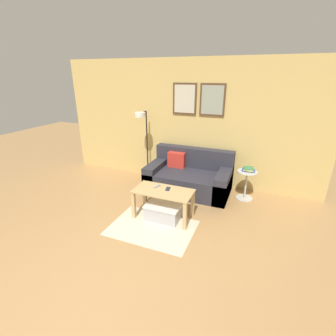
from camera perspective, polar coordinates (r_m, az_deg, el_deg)
name	(u,v)px	position (r m, az deg, el deg)	size (l,w,h in m)	color
ground_plane	(70,311)	(3.03, -22.02, -28.66)	(16.00, 16.00, 0.00)	tan
wall_back	(185,123)	(5.19, 4.00, 10.53)	(5.60, 0.09, 2.55)	#D6B76B
area_rug	(152,227)	(3.92, -3.76, -13.74)	(1.30, 0.91, 0.01)	beige
couch	(189,177)	(4.97, 4.94, -2.17)	(1.65, 0.92, 0.81)	#2D2D38
coffee_table	(163,196)	(3.98, -1.12, -6.65)	(0.96, 0.48, 0.49)	tan
storage_bin	(164,211)	(4.08, -0.94, -9.98)	(0.58, 0.45, 0.26)	#B2B2B7
floor_lamp	(143,134)	(5.21, -5.86, 8.03)	(0.26, 0.51, 1.52)	black
side_table	(246,182)	(4.81, 17.84, -3.21)	(0.37, 0.37, 0.56)	silver
book_stack	(249,169)	(4.73, 18.38, -0.31)	(0.24, 0.19, 0.07)	#335199
remote_control	(157,186)	(4.05, -2.66, -4.31)	(0.04, 0.15, 0.02)	#99999E
cell_phone	(168,189)	(3.97, -0.02, -4.90)	(0.07, 0.14, 0.01)	#1E2338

